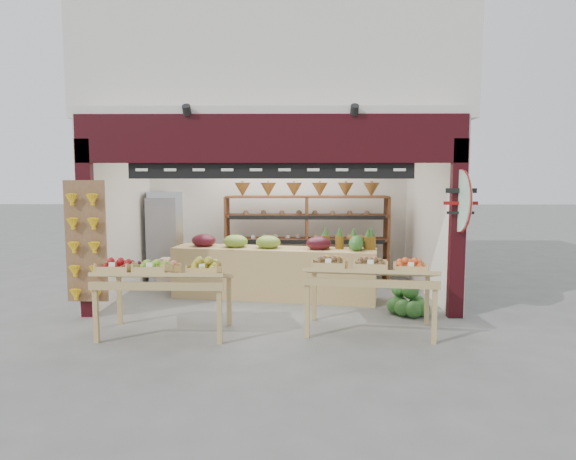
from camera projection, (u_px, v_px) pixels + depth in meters
The scene contains 11 objects.
ground at pixel (274, 300), 8.78m from camera, with size 60.00×60.00×0.00m, color slate.
shop_structure at pixel (277, 83), 9.97m from camera, with size 6.36×5.12×5.40m.
banana_board at pixel (85, 244), 7.53m from camera, with size 0.60×0.15×1.80m.
gift_sign at pixel (460, 201), 7.42m from camera, with size 0.04×0.93×0.92m.
back_shelving at pixel (307, 220), 10.21m from camera, with size 3.24×0.53×1.98m.
refrigerator at pixel (165, 235), 10.55m from camera, with size 0.70×0.70×1.79m, color silver.
cardboard_stack at pixel (181, 277), 9.65m from camera, with size 0.93×0.67×0.58m.
mid_counter at pixel (273, 271), 8.87m from camera, with size 3.57×1.28×1.10m.
display_table_left at pixel (157, 272), 6.85m from camera, with size 1.71×0.97×1.07m.
display_table_right at pixel (365, 269), 6.97m from camera, with size 1.85×1.20×1.09m.
watermelon_pile at pixel (407, 302), 7.85m from camera, with size 0.63×0.65×0.49m.
Camera 1 is at (0.34, -8.60, 2.11)m, focal length 32.00 mm.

